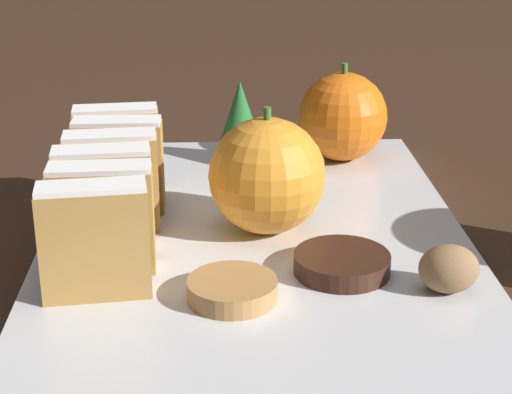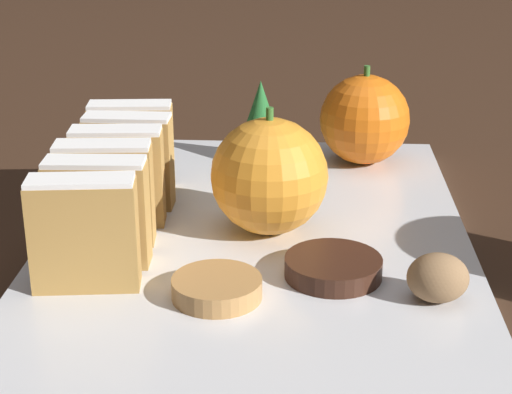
{
  "view_description": "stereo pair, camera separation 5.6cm",
  "coord_description": "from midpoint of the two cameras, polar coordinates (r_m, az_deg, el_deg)",
  "views": [
    {
      "loc": [
        -0.03,
        -0.52,
        0.25
      ],
      "look_at": [
        0.0,
        0.0,
        0.04
      ],
      "focal_mm": 60.0,
      "sensor_mm": 36.0,
      "label": 1
    },
    {
      "loc": [
        0.03,
        -0.52,
        0.25
      ],
      "look_at": [
        0.0,
        0.0,
        0.04
      ],
      "focal_mm": 60.0,
      "sensor_mm": 36.0,
      "label": 2
    }
  ],
  "objects": [
    {
      "name": "ground_plane",
      "position": [
        0.58,
        -2.79,
        -3.91
      ],
      "size": [
        6.0,
        6.0,
        0.0
      ],
      "primitive_type": "plane",
      "color": "#382316"
    },
    {
      "name": "serving_platter",
      "position": [
        0.58,
        -2.8,
        -3.38
      ],
      "size": [
        0.29,
        0.42,
        0.01
      ],
      "color": "silver",
      "rests_on": "ground_plane"
    },
    {
      "name": "stollen_slice_front",
      "position": [
        0.5,
        -13.9,
        -2.93
      ],
      "size": [
        0.06,
        0.03,
        0.07
      ],
      "color": "#B28442",
      "rests_on": "serving_platter"
    },
    {
      "name": "stollen_slice_second",
      "position": [
        0.53,
        -13.24,
        -1.5
      ],
      "size": [
        0.06,
        0.02,
        0.07
      ],
      "color": "#B28442",
      "rests_on": "serving_platter"
    },
    {
      "name": "stollen_slice_third",
      "position": [
        0.56,
        -12.96,
        -0.22
      ],
      "size": [
        0.06,
        0.03,
        0.07
      ],
      "color": "#B28442",
      "rests_on": "serving_platter"
    },
    {
      "name": "stollen_slice_fourth",
      "position": [
        0.59,
        -12.28,
        0.95
      ],
      "size": [
        0.06,
        0.03,
        0.07
      ],
      "color": "#B28442",
      "rests_on": "serving_platter"
    },
    {
      "name": "stollen_slice_fifth",
      "position": [
        0.62,
        -11.72,
        1.99
      ],
      "size": [
        0.06,
        0.02,
        0.07
      ],
      "color": "#B28442",
      "rests_on": "serving_platter"
    },
    {
      "name": "stollen_slice_sixth",
      "position": [
        0.65,
        -11.7,
        2.93
      ],
      "size": [
        0.06,
        0.03,
        0.07
      ],
      "color": "#B28442",
      "rests_on": "serving_platter"
    },
    {
      "name": "orange_near",
      "position": [
        0.72,
        3.57,
        5.34
      ],
      "size": [
        0.07,
        0.07,
        0.08
      ],
      "color": "orange",
      "rests_on": "serving_platter"
    },
    {
      "name": "orange_far",
      "position": [
        0.57,
        -2.07,
        1.38
      ],
      "size": [
        0.08,
        0.08,
        0.09
      ],
      "color": "orange",
      "rests_on": "serving_platter"
    },
    {
      "name": "walnut",
      "position": [
        0.51,
        9.65,
        -4.81
      ],
      "size": [
        0.04,
        0.03,
        0.03
      ],
      "color": "#8E6B47",
      "rests_on": "serving_platter"
    },
    {
      "name": "chocolate_cookie",
      "position": [
        0.53,
        2.71,
        -4.52
      ],
      "size": [
        0.06,
        0.06,
        0.01
      ],
      "color": "#381E14",
      "rests_on": "serving_platter"
    },
    {
      "name": "gingerbread_cookie",
      "position": [
        0.5,
        -4.86,
        -6.25
      ],
      "size": [
        0.05,
        0.05,
        0.01
      ],
      "color": "#B27F47",
      "rests_on": "serving_platter"
    },
    {
      "name": "evergreen_sprig",
      "position": [
        0.71,
        -3.34,
        5.01
      ],
      "size": [
        0.05,
        0.05,
        0.07
      ],
      "color": "#23662D",
      "rests_on": "serving_platter"
    }
  ]
}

